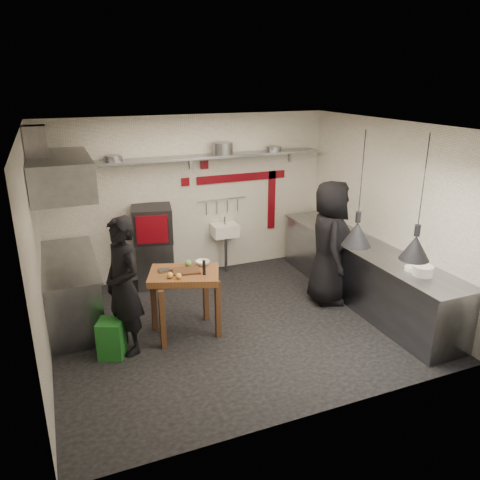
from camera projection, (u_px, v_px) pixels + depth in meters
name	position (u px, v px, depth m)	size (l,w,h in m)	color
floor	(236.00, 324.00, 6.77)	(5.00, 5.00, 0.00)	black
ceiling	(235.00, 126.00, 5.85)	(5.00, 5.00, 0.00)	beige
wall_back	(191.00, 197.00, 8.15)	(5.00, 0.04, 2.80)	white
wall_front	(317.00, 296.00, 4.48)	(5.00, 0.04, 2.80)	white
wall_left	(36.00, 258.00, 5.42)	(0.04, 4.20, 2.80)	white
wall_right	(386.00, 213.00, 7.20)	(0.04, 4.20, 2.80)	white
red_band_horiz	(242.00, 177.00, 8.37)	(1.70, 0.02, 0.14)	#64060F
red_band_vert	(272.00, 200.00, 8.75)	(0.14, 0.02, 1.10)	#64060F
red_tile_a	(204.00, 165.00, 8.04)	(0.14, 0.02, 0.14)	#64060F
red_tile_b	(185.00, 182.00, 8.00)	(0.14, 0.02, 0.14)	#64060F
back_shelf	(193.00, 157.00, 7.75)	(4.60, 0.34, 0.04)	slate
shelf_bracket_left	(72.00, 170.00, 7.24)	(0.04, 0.06, 0.24)	slate
shelf_bracket_mid	(191.00, 162.00, 7.91)	(0.04, 0.06, 0.24)	slate
shelf_bracket_right	(290.00, 155.00, 8.59)	(0.04, 0.06, 0.24)	slate
pan_far_left	(113.00, 158.00, 7.27)	(0.25, 0.25, 0.09)	slate
pan_mid_left	(114.00, 159.00, 7.28)	(0.27, 0.27, 0.07)	slate
stock_pot	(223.00, 148.00, 7.90)	(0.35, 0.35, 0.20)	slate
pan_right	(274.00, 149.00, 8.26)	(0.27, 0.27, 0.08)	slate
oven_stand	(155.00, 263.00, 7.94)	(0.61, 0.55, 0.80)	slate
combi_oven	(152.00, 224.00, 7.71)	(0.64, 0.59, 0.58)	black
oven_door	(152.00, 230.00, 7.42)	(0.50, 0.03, 0.46)	#64060F
oven_glass	(156.00, 229.00, 7.43)	(0.38, 0.02, 0.34)	black
hand_sink	(225.00, 230.00, 8.39)	(0.46, 0.34, 0.22)	white
sink_tap	(225.00, 221.00, 8.33)	(0.03, 0.03, 0.14)	slate
sink_drain	(226.00, 254.00, 8.50)	(0.06, 0.06, 0.66)	slate
utensil_rail	(222.00, 199.00, 8.33)	(0.02, 0.02, 0.90)	slate
counter_right	(362.00, 273.00, 7.39)	(0.70, 3.80, 0.90)	slate
counter_right_top	(365.00, 245.00, 7.24)	(0.76, 3.90, 0.03)	slate
plate_stack	(423.00, 271.00, 6.09)	(0.26, 0.26, 0.13)	white
small_bowl_right	(411.00, 268.00, 6.26)	(0.18, 0.18, 0.05)	white
counter_left	(72.00, 291.00, 6.77)	(0.70, 1.90, 0.90)	slate
counter_left_top	(68.00, 261.00, 6.62)	(0.76, 2.00, 0.03)	slate
extractor_hood	(60.00, 175.00, 6.23)	(0.78, 1.60, 0.50)	slate
hood_duct	(36.00, 145.00, 6.01)	(0.28, 0.28, 0.50)	slate
green_bin	(111.00, 339.00, 5.92)	(0.30, 0.30, 0.50)	#195F1E
prep_table	(185.00, 303.00, 6.38)	(0.92, 0.64, 0.92)	brown
cutting_board	(186.00, 271.00, 6.24)	(0.36, 0.25, 0.03)	#4F2F1B
pepper_mill	(204.00, 268.00, 6.12)	(0.04, 0.04, 0.20)	black
lemon_a	(170.00, 275.00, 6.04)	(0.08, 0.08, 0.08)	gold
lemon_b	(179.00, 276.00, 6.02)	(0.07, 0.07, 0.07)	gold
veg_ball	(188.00, 263.00, 6.39)	(0.10, 0.10, 0.10)	#629642
steel_tray	(165.00, 270.00, 6.26)	(0.17, 0.11, 0.03)	slate
bowl	(203.00, 263.00, 6.47)	(0.19, 0.19, 0.06)	white
heat_lamp_near	(361.00, 190.00, 5.71)	(0.37, 0.37, 1.45)	black
heat_lamp_far	(422.00, 199.00, 5.44)	(0.36, 0.36, 1.52)	black
chef_left	(124.00, 286.00, 5.85)	(0.66, 0.43, 1.81)	black
chef_right	(329.00, 243.00, 7.19)	(0.95, 0.62, 1.94)	black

